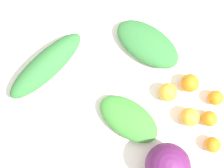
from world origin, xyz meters
TOP-DOWN VIEW (x-y plane):
  - ground_plane at (0.00, 0.00)m, footprint 8.00×8.00m
  - dining_table at (0.00, 0.00)m, footprint 1.12×0.99m
  - cabbage_purple at (-0.24, 0.33)m, footprint 0.18×0.18m
  - greens_bunch_beet_tops at (-0.08, 0.15)m, footprint 0.31×0.27m
  - greens_bunch_kale at (0.29, -0.06)m, footprint 0.35×0.38m
  - greens_bunch_chard at (-0.15, -0.19)m, footprint 0.35×0.31m
  - orange_0 at (-0.24, 0.03)m, footprint 0.08×0.08m
  - orange_1 at (-0.33, 0.13)m, footprint 0.08×0.08m
  - orange_2 at (-0.42, 0.13)m, footprint 0.07×0.07m
  - orange_3 at (-0.43, 0.23)m, footprint 0.07×0.07m
  - orange_4 at (-0.33, -0.02)m, footprint 0.08×0.08m
  - orange_5 at (-0.44, 0.04)m, footprint 0.07×0.07m

SIDE VIEW (x-z plane):
  - ground_plane at x=0.00m, z-range 0.00..0.00m
  - dining_table at x=0.00m, z-range 0.26..0.97m
  - greens_bunch_beet_tops at x=-0.08m, z-range 0.71..0.77m
  - orange_5 at x=-0.44m, z-range 0.71..0.78m
  - orange_3 at x=-0.43m, z-range 0.71..0.78m
  - orange_2 at x=-0.42m, z-range 0.71..0.78m
  - greens_bunch_chard at x=-0.15m, z-range 0.71..0.78m
  - orange_4 at x=-0.33m, z-range 0.71..0.79m
  - orange_0 at x=-0.24m, z-range 0.71..0.79m
  - orange_1 at x=-0.33m, z-range 0.71..0.79m
  - greens_bunch_kale at x=0.29m, z-range 0.71..0.80m
  - cabbage_purple at x=-0.24m, z-range 0.71..0.89m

